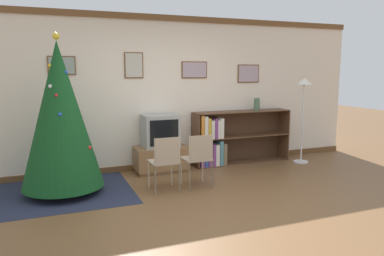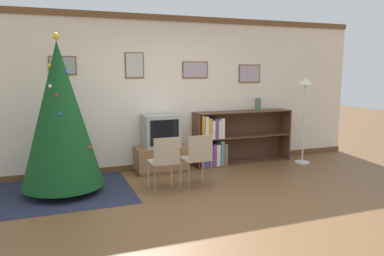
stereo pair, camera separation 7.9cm
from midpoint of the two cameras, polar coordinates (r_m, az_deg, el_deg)
name	(u,v)px [view 1 (the left image)]	position (r m, az deg, el deg)	size (l,w,h in m)	color
ground_plane	(212,209)	(4.90, 2.65, -12.19)	(24.00, 24.00, 0.00)	brown
wall_back	(160,93)	(6.70, -5.24, 5.33)	(8.04, 0.11, 2.70)	silver
area_rug	(64,193)	(5.79, -19.24, -9.31)	(1.91, 1.69, 0.01)	#23283D
christmas_tree	(60,115)	(5.56, -19.83, 1.82)	(1.14, 1.14, 2.26)	maroon
tv_console	(161,159)	(6.56, -5.13, -4.73)	(0.89, 0.47, 0.45)	brown
television	(160,131)	(6.46, -5.18, -0.42)	(0.60, 0.46, 0.56)	#9E9E99
folding_chair_left	(165,160)	(5.41, -4.49, -4.93)	(0.40, 0.40, 0.82)	tan
folding_chair_right	(199,157)	(5.58, 0.59, -4.48)	(0.40, 0.40, 0.82)	tan
bookshelf	(225,140)	(7.02, 4.66, -1.83)	(1.92, 0.36, 0.99)	brown
vase	(257,104)	(7.25, 9.54, 3.61)	(0.11, 0.11, 0.24)	#47664C
standing_lamp	(304,98)	(7.32, 16.35, 4.41)	(0.28, 0.28, 1.61)	silver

